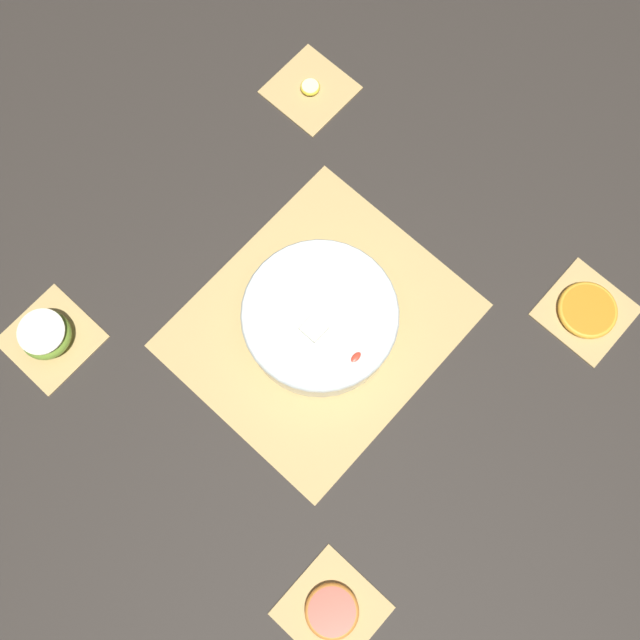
{
  "coord_description": "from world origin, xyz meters",
  "views": [
    {
      "loc": [
        -0.23,
        -0.21,
        1.14
      ],
      "look_at": [
        0.0,
        0.0,
        0.03
      ],
      "focal_mm": 42.0,
      "sensor_mm": 36.0,
      "label": 1
    }
  ],
  "objects_px": {
    "fruit_salad_bowl": "(321,318)",
    "apple_half": "(45,335)",
    "orange_slice_whole": "(588,310)",
    "grapefruit_slice": "(332,611)",
    "banana_coin_single": "(310,87)"
  },
  "relations": [
    {
      "from": "fruit_salad_bowl",
      "to": "apple_half",
      "type": "xyz_separation_m",
      "value": [
        -0.3,
        0.3,
        -0.02
      ]
    },
    {
      "from": "apple_half",
      "to": "fruit_salad_bowl",
      "type": "bearing_deg",
      "value": -44.62
    },
    {
      "from": "fruit_salad_bowl",
      "to": "orange_slice_whole",
      "type": "relative_size",
      "value": 2.53
    },
    {
      "from": "apple_half",
      "to": "grapefruit_slice",
      "type": "xyz_separation_m",
      "value": [
        0.0,
        -0.59,
        -0.02
      ]
    },
    {
      "from": "fruit_salad_bowl",
      "to": "orange_slice_whole",
      "type": "distance_m",
      "value": 0.42
    },
    {
      "from": "orange_slice_whole",
      "to": "grapefruit_slice",
      "type": "relative_size",
      "value": 1.22
    },
    {
      "from": "apple_half",
      "to": "banana_coin_single",
      "type": "bearing_deg",
      "value": 0.0
    },
    {
      "from": "fruit_salad_bowl",
      "to": "grapefruit_slice",
      "type": "height_order",
      "value": "fruit_salad_bowl"
    },
    {
      "from": "apple_half",
      "to": "banana_coin_single",
      "type": "height_order",
      "value": "apple_half"
    },
    {
      "from": "orange_slice_whole",
      "to": "banana_coin_single",
      "type": "xyz_separation_m",
      "value": [
        -0.0,
        0.59,
        -0.0
      ]
    },
    {
      "from": "banana_coin_single",
      "to": "grapefruit_slice",
      "type": "bearing_deg",
      "value": -135.38
    },
    {
      "from": "apple_half",
      "to": "orange_slice_whole",
      "type": "distance_m",
      "value": 0.84
    },
    {
      "from": "orange_slice_whole",
      "to": "fruit_salad_bowl",
      "type": "bearing_deg",
      "value": 135.37
    },
    {
      "from": "fruit_salad_bowl",
      "to": "grapefruit_slice",
      "type": "relative_size",
      "value": 3.08
    },
    {
      "from": "orange_slice_whole",
      "to": "banana_coin_single",
      "type": "bearing_deg",
      "value": 90.0
    }
  ]
}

